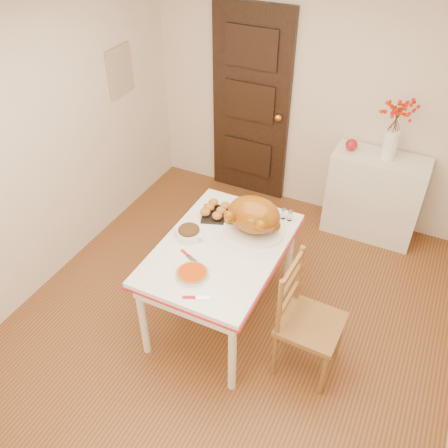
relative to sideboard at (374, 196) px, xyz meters
The scene contains 19 objects.
floor 1.98m from the sideboard, 112.38° to the right, with size 3.50×4.00×0.00m, color #563214.
ceiling 2.82m from the sideboard, 112.38° to the right, with size 3.50×4.00×0.00m, color white.
wall_back 1.11m from the sideboard, 163.30° to the left, with size 3.50×0.00×2.50m, color beige.
wall_left 3.16m from the sideboard, 144.37° to the right, with size 0.00×4.00×2.50m, color beige.
door_back 1.56m from the sideboard, behind, with size 0.85×0.06×2.06m, color black.
photo_board 2.74m from the sideboard, 166.75° to the right, with size 0.03×0.35×0.45m, color #CFB98F.
sideboard is the anchor object (origin of this frame).
kitchen_table 1.90m from the sideboard, 116.49° to the right, with size 0.90×1.32×0.79m, color white, non-canonical shape.
chair_oak 1.85m from the sideboard, 91.58° to the right, with size 0.44×0.44×0.99m, color brown, non-canonical shape.
berry_vase 0.74m from the sideboard, ahead, with size 0.30×0.30×0.59m, color white, non-canonical shape.
apple 0.59m from the sideboard, behind, with size 0.11×0.11×0.11m, color #AC141B.
turkey_platter 1.67m from the sideboard, 115.94° to the right, with size 0.49×0.39×0.31m, color #874F10, non-canonical shape.
pumpkin_pie 2.28m from the sideboard, 113.24° to the right, with size 0.23×0.23×0.05m, color #B23400.
stuffing_dish 2.08m from the sideboard, 123.21° to the right, with size 0.25×0.19×0.10m, color #412E16, non-canonical shape.
rolls_tray 1.74m from the sideboard, 126.83° to the right, with size 0.31×0.24×0.08m, color #9C5E18, non-canonical shape.
pie_server 2.39m from the sideboard, 108.72° to the right, with size 0.19×0.05×0.01m, color silver, non-canonical shape.
carving_knife 2.18m from the sideboard, 117.28° to the right, with size 0.22×0.05×0.01m, color silver, non-canonical shape.
drinking_glass 1.51m from the sideboard, 123.90° to the right, with size 0.07×0.07×0.12m, color white.
shaker_pair 1.33m from the sideboard, 114.11° to the right, with size 0.09×0.04×0.09m, color white, non-canonical shape.
Camera 1 is at (1.11, -2.38, 3.18)m, focal length 38.56 mm.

